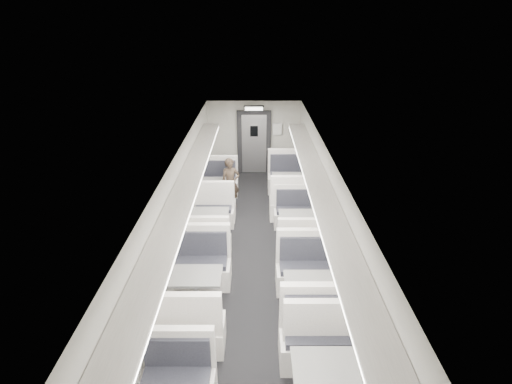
{
  "coord_description": "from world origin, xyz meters",
  "views": [
    {
      "loc": [
        0.06,
        -6.68,
        4.89
      ],
      "look_at": [
        0.06,
        1.6,
        1.2
      ],
      "focal_mm": 28.0,
      "sensor_mm": 36.0,
      "label": 1
    }
  ],
  "objects_px": {
    "vestibule_door": "(254,143)",
    "passenger": "(230,183)",
    "exit_sign": "(254,108)",
    "booth_left_b": "(211,226)",
    "booth_right_a": "(290,189)",
    "booth_right_c": "(310,298)",
    "booth_left_c": "(196,293)",
    "booth_right_b": "(296,227)",
    "booth_left_a": "(218,193)"
  },
  "relations": [
    {
      "from": "vestibule_door",
      "to": "passenger",
      "type": "bearing_deg",
      "value": -103.65
    },
    {
      "from": "exit_sign",
      "to": "booth_left_b",
      "type": "bearing_deg",
      "value": -104.35
    },
    {
      "from": "booth_right_a",
      "to": "vestibule_door",
      "type": "xyz_separation_m",
      "value": [
        -1.0,
        2.4,
        0.62
      ]
    },
    {
      "from": "booth_right_a",
      "to": "passenger",
      "type": "distance_m",
      "value": 1.67
    },
    {
      "from": "booth_right_c",
      "to": "exit_sign",
      "type": "relative_size",
      "value": 3.59
    },
    {
      "from": "booth_left_b",
      "to": "booth_left_c",
      "type": "xyz_separation_m",
      "value": [
        0.0,
        -2.53,
        0.04
      ]
    },
    {
      "from": "booth_left_b",
      "to": "booth_right_b",
      "type": "distance_m",
      "value": 2.0
    },
    {
      "from": "booth_left_a",
      "to": "booth_left_c",
      "type": "relative_size",
      "value": 0.93
    },
    {
      "from": "booth_left_b",
      "to": "booth_left_c",
      "type": "bearing_deg",
      "value": -90.0
    },
    {
      "from": "booth_left_a",
      "to": "exit_sign",
      "type": "xyz_separation_m",
      "value": [
        1.0,
        2.08,
        1.9
      ]
    },
    {
      "from": "booth_right_b",
      "to": "passenger",
      "type": "distance_m",
      "value": 2.47
    },
    {
      "from": "booth_right_b",
      "to": "vestibule_door",
      "type": "distance_m",
      "value": 4.6
    },
    {
      "from": "vestibule_door",
      "to": "exit_sign",
      "type": "relative_size",
      "value": 3.39
    },
    {
      "from": "booth_left_a",
      "to": "booth_right_a",
      "type": "bearing_deg",
      "value": 4.54
    },
    {
      "from": "booth_right_c",
      "to": "booth_left_b",
      "type": "bearing_deg",
      "value": 126.86
    },
    {
      "from": "booth_left_b",
      "to": "exit_sign",
      "type": "relative_size",
      "value": 3.32
    },
    {
      "from": "booth_left_a",
      "to": "booth_left_c",
      "type": "height_order",
      "value": "booth_left_c"
    },
    {
      "from": "booth_right_c",
      "to": "vestibule_door",
      "type": "relative_size",
      "value": 1.06
    },
    {
      "from": "booth_left_c",
      "to": "booth_right_a",
      "type": "xyz_separation_m",
      "value": [
        2.0,
        4.52,
        0.01
      ]
    },
    {
      "from": "booth_left_c",
      "to": "booth_right_c",
      "type": "relative_size",
      "value": 1.02
    },
    {
      "from": "booth_left_b",
      "to": "vestibule_door",
      "type": "height_order",
      "value": "vestibule_door"
    },
    {
      "from": "booth_left_a",
      "to": "booth_right_c",
      "type": "bearing_deg",
      "value": -66.04
    },
    {
      "from": "booth_left_a",
      "to": "booth_right_a",
      "type": "relative_size",
      "value": 0.9
    },
    {
      "from": "passenger",
      "to": "vestibule_door",
      "type": "bearing_deg",
      "value": 63.46
    },
    {
      "from": "booth_left_c",
      "to": "exit_sign",
      "type": "xyz_separation_m",
      "value": [
        1.0,
        6.44,
        1.87
      ]
    },
    {
      "from": "booth_right_a",
      "to": "passenger",
      "type": "relative_size",
      "value": 1.68
    },
    {
      "from": "booth_left_c",
      "to": "exit_sign",
      "type": "height_order",
      "value": "exit_sign"
    },
    {
      "from": "booth_left_c",
      "to": "booth_right_a",
      "type": "height_order",
      "value": "booth_right_a"
    },
    {
      "from": "booth_right_b",
      "to": "booth_right_c",
      "type": "bearing_deg",
      "value": -90.0
    },
    {
      "from": "booth_right_c",
      "to": "passenger",
      "type": "distance_m",
      "value": 4.75
    },
    {
      "from": "booth_right_a",
      "to": "booth_right_c",
      "type": "height_order",
      "value": "booth_right_a"
    },
    {
      "from": "vestibule_door",
      "to": "exit_sign",
      "type": "xyz_separation_m",
      "value": [
        0.0,
        -0.49,
        1.24
      ]
    },
    {
      "from": "booth_left_a",
      "to": "booth_right_a",
      "type": "height_order",
      "value": "booth_right_a"
    },
    {
      "from": "booth_left_a",
      "to": "passenger",
      "type": "xyz_separation_m",
      "value": [
        0.37,
        -0.05,
        0.32
      ]
    },
    {
      "from": "vestibule_door",
      "to": "exit_sign",
      "type": "bearing_deg",
      "value": -90.0
    },
    {
      "from": "booth_left_c",
      "to": "vestibule_door",
      "type": "relative_size",
      "value": 1.08
    },
    {
      "from": "booth_right_c",
      "to": "passenger",
      "type": "relative_size",
      "value": 1.59
    },
    {
      "from": "booth_left_a",
      "to": "passenger",
      "type": "distance_m",
      "value": 0.49
    },
    {
      "from": "booth_right_c",
      "to": "exit_sign",
      "type": "distance_m",
      "value": 6.91
    },
    {
      "from": "booth_left_a",
      "to": "booth_left_c",
      "type": "xyz_separation_m",
      "value": [
        0.0,
        -4.36,
        0.03
      ]
    },
    {
      "from": "booth_left_b",
      "to": "booth_right_b",
      "type": "height_order",
      "value": "booth_left_b"
    },
    {
      "from": "booth_right_b",
      "to": "booth_right_c",
      "type": "height_order",
      "value": "booth_right_c"
    },
    {
      "from": "booth_left_b",
      "to": "passenger",
      "type": "bearing_deg",
      "value": 78.42
    },
    {
      "from": "booth_right_a",
      "to": "booth_left_a",
      "type": "bearing_deg",
      "value": -175.46
    },
    {
      "from": "vestibule_door",
      "to": "exit_sign",
      "type": "height_order",
      "value": "exit_sign"
    },
    {
      "from": "booth_left_b",
      "to": "booth_right_b",
      "type": "bearing_deg",
      "value": -1.12
    },
    {
      "from": "passenger",
      "to": "booth_left_c",
      "type": "bearing_deg",
      "value": -107.75
    },
    {
      "from": "booth_right_b",
      "to": "passenger",
      "type": "relative_size",
      "value": 1.41
    },
    {
      "from": "booth_right_a",
      "to": "exit_sign",
      "type": "distance_m",
      "value": 2.85
    },
    {
      "from": "booth_right_b",
      "to": "booth_left_b",
      "type": "bearing_deg",
      "value": 178.88
    }
  ]
}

